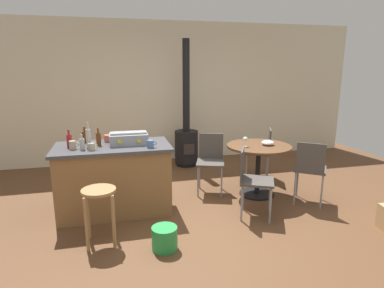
% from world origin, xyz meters
% --- Properties ---
extents(ground_plane, '(8.80, 8.80, 0.00)m').
position_xyz_m(ground_plane, '(0.00, 0.00, 0.00)').
color(ground_plane, brown).
extents(back_wall, '(8.00, 0.10, 2.70)m').
position_xyz_m(back_wall, '(0.00, 2.83, 1.35)').
color(back_wall, beige).
rests_on(back_wall, ground_plane).
extents(kitchen_island, '(1.44, 0.77, 0.88)m').
position_xyz_m(kitchen_island, '(-1.03, 0.51, 0.44)').
color(kitchen_island, olive).
rests_on(kitchen_island, ground_plane).
extents(wooden_stool, '(0.35, 0.35, 0.61)m').
position_xyz_m(wooden_stool, '(-1.19, -0.29, 0.46)').
color(wooden_stool, '#A37A4C').
rests_on(wooden_stool, ground_plane).
extents(dining_table, '(0.92, 0.92, 0.75)m').
position_xyz_m(dining_table, '(1.01, 0.58, 0.57)').
color(dining_table, black).
rests_on(dining_table, ground_plane).
extents(folding_chair_near, '(0.56, 0.56, 0.88)m').
position_xyz_m(folding_chair_near, '(1.54, 0.09, 0.53)').
color(folding_chair_near, '#47423D').
rests_on(folding_chair_near, ground_plane).
extents(folding_chair_far, '(0.53, 0.53, 0.85)m').
position_xyz_m(folding_chair_far, '(1.40, 1.27, 0.50)').
color(folding_chair_far, '#47423D').
rests_on(folding_chair_far, ground_plane).
extents(folding_chair_left, '(0.51, 0.51, 0.87)m').
position_xyz_m(folding_chair_left, '(0.38, 0.88, 0.52)').
color(folding_chair_left, '#47423D').
rests_on(folding_chair_left, ground_plane).
extents(folding_chair_right, '(0.53, 0.53, 0.87)m').
position_xyz_m(folding_chair_right, '(0.62, -0.06, 0.52)').
color(folding_chair_right, '#47423D').
rests_on(folding_chair_right, ground_plane).
extents(wood_stove, '(0.44, 0.45, 2.34)m').
position_xyz_m(wood_stove, '(0.33, 2.28, 0.55)').
color(wood_stove, black).
rests_on(wood_stove, ground_plane).
extents(toolbox, '(0.48, 0.28, 0.16)m').
position_xyz_m(toolbox, '(-0.82, 0.53, 0.96)').
color(toolbox, gray).
rests_on(toolbox, kitchen_island).
extents(bottle_0, '(0.06, 0.06, 0.22)m').
position_xyz_m(bottle_0, '(-1.54, 0.53, 0.97)').
color(bottle_0, maroon).
rests_on(bottle_0, kitchen_island).
extents(bottle_1, '(0.06, 0.06, 0.18)m').
position_xyz_m(bottle_1, '(-1.38, 0.37, 0.95)').
color(bottle_1, '#B7B2AD').
rests_on(bottle_1, kitchen_island).
extents(bottle_2, '(0.06, 0.06, 0.22)m').
position_xyz_m(bottle_2, '(-1.19, 0.56, 0.97)').
color(bottle_2, '#603314').
rests_on(bottle_2, kitchen_island).
extents(bottle_3, '(0.06, 0.06, 0.32)m').
position_xyz_m(bottle_3, '(-1.30, 0.44, 1.00)').
color(bottle_3, '#B7B2AD').
rests_on(bottle_3, kitchen_island).
extents(bottle_4, '(0.08, 0.08, 0.21)m').
position_xyz_m(bottle_4, '(-1.37, 0.77, 0.96)').
color(bottle_4, '#603314').
rests_on(bottle_4, kitchen_island).
extents(cup_0, '(0.11, 0.08, 0.08)m').
position_xyz_m(cup_0, '(-1.27, 0.32, 0.92)').
color(cup_0, tan).
rests_on(cup_0, kitchen_island).
extents(cup_1, '(0.13, 0.09, 0.09)m').
position_xyz_m(cup_1, '(-1.09, 0.74, 0.93)').
color(cup_1, '#DB6651').
rests_on(cup_1, kitchen_island).
extents(cup_2, '(0.11, 0.08, 0.10)m').
position_xyz_m(cup_2, '(-1.49, 0.42, 0.93)').
color(cup_2, tan).
rests_on(cup_2, kitchen_island).
extents(cup_3, '(0.12, 0.08, 0.09)m').
position_xyz_m(cup_3, '(-0.58, 0.28, 0.93)').
color(cup_3, '#4C7099').
rests_on(cup_3, kitchen_island).
extents(wine_glass, '(0.07, 0.07, 0.14)m').
position_xyz_m(wine_glass, '(0.78, 0.55, 0.86)').
color(wine_glass, silver).
rests_on(wine_glass, dining_table).
extents(serving_bowl, '(0.18, 0.18, 0.07)m').
position_xyz_m(serving_bowl, '(1.13, 0.56, 0.78)').
color(serving_bowl, white).
rests_on(serving_bowl, dining_table).
extents(plastic_bucket, '(0.27, 0.27, 0.24)m').
position_xyz_m(plastic_bucket, '(-0.56, -0.57, 0.12)').
color(plastic_bucket, green).
rests_on(plastic_bucket, ground_plane).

